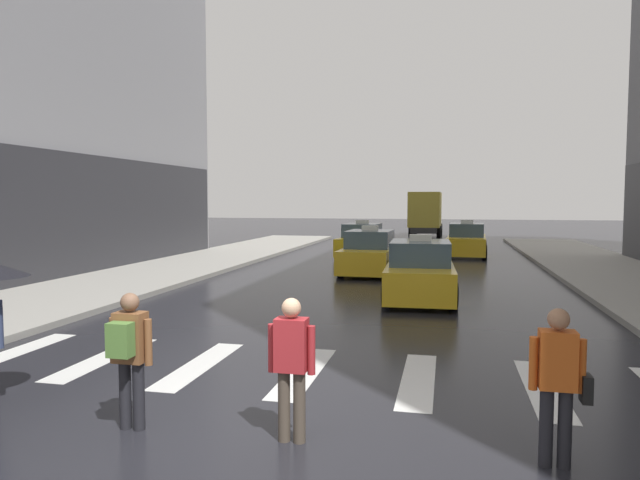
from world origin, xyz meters
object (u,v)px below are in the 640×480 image
taxi_third (362,242)px  taxi_fourth (467,241)px  taxi_second (370,254)px  box_truck (426,212)px  pedestrian_with_backpack (129,350)px  taxi_lead (420,273)px  pedestrian_with_handbag (558,378)px  pedestrian_plain_coat (292,360)px

taxi_third → taxi_fourth: 5.21m
taxi_second → taxi_fourth: size_ratio=0.99×
taxi_third → box_truck: 16.23m
taxi_second → pedestrian_with_backpack: 15.36m
taxi_second → pedestrian_with_backpack: (-0.84, -15.34, 0.25)m
taxi_lead → box_truck: bearing=91.7°
taxi_third → taxi_lead: bearing=-73.9°
pedestrian_with_handbag → box_truck: bearing=94.1°
pedestrian_with_handbag → pedestrian_plain_coat: bearing=-180.0°
taxi_lead → taxi_fourth: size_ratio=0.99×
pedestrian_with_handbag → pedestrian_plain_coat: same height
taxi_second → taxi_fourth: (3.79, 7.68, 0.00)m
taxi_lead → taxi_third: bearing=106.1°
taxi_third → box_truck: box_truck is taller
taxi_lead → pedestrian_with_handbag: (1.84, -9.93, 0.21)m
taxi_third → taxi_fourth: same height
taxi_lead → taxi_fourth: bearing=82.6°
taxi_fourth → pedestrian_plain_coat: (-2.67, -22.91, 0.21)m
pedestrian_with_handbag → pedestrian_plain_coat: 2.82m
pedestrian_plain_coat → pedestrian_with_backpack: bearing=-176.8°
taxi_lead → pedestrian_plain_coat: size_ratio=2.79×
pedestrian_with_handbag → taxi_lead: bearing=100.5°
pedestrian_with_backpack → pedestrian_plain_coat: size_ratio=1.00×
taxi_lead → taxi_second: bearing=111.7°
taxi_fourth → pedestrian_with_handbag: taxi_fourth is taller
taxi_third → pedestrian_with_backpack: (0.36, -21.49, 0.25)m
taxi_fourth → pedestrian_plain_coat: 23.06m
taxi_second → pedestrian_plain_coat: bearing=-85.8°
taxi_lead → taxi_third: (-3.30, 11.46, 0.00)m
taxi_lead → box_truck: 27.49m
taxi_fourth → pedestrian_plain_coat: size_ratio=2.80×
taxi_lead → taxi_fourth: same height
taxi_fourth → box_truck: size_ratio=0.61×
taxi_second → box_truck: (1.28, 22.16, 1.13)m
pedestrian_with_backpack → taxi_lead: bearing=73.7°
taxi_lead → pedestrian_with_backpack: taxi_lead is taller
pedestrian_plain_coat → taxi_second: bearing=94.2°
taxi_third → pedestrian_with_backpack: taxi_third is taller
box_truck → pedestrian_with_handbag: 37.49m
taxi_third → box_truck: bearing=81.2°
taxi_lead → taxi_second: (-2.11, 5.30, 0.00)m
taxi_fourth → box_truck: box_truck is taller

